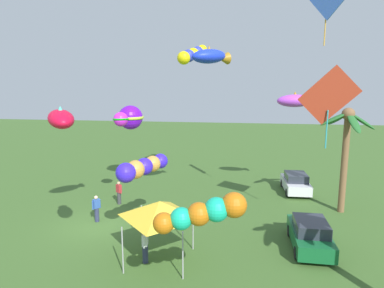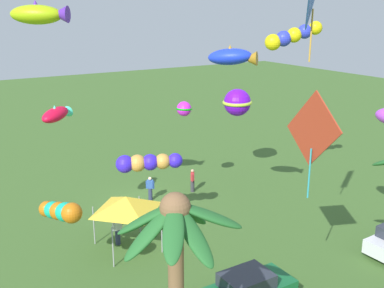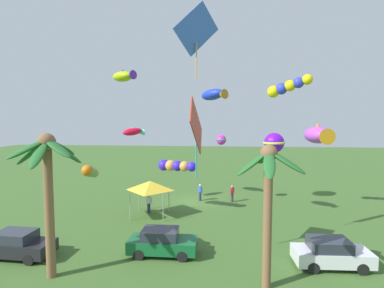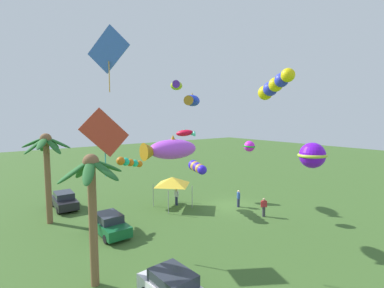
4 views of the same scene
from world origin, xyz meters
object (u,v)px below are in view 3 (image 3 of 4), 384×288
(palm_tree_0, at_px, (47,171))
(spectator_0, at_px, (200,192))
(kite_tube_2, at_px, (90,172))
(parked_car_2, at_px, (331,253))
(kite_ball_9, at_px, (221,140))
(kite_fish_0, at_px, (318,135))
(parked_car_1, at_px, (162,242))
(spectator_2, at_px, (232,193))
(palm_tree_1, at_px, (269,185))
(kite_tube_10, at_px, (176,166))
(kite_tube_4, at_px, (288,87))
(kite_diamond_6, at_px, (196,127))
(spectator_1, at_px, (149,203))
(kite_ball_5, at_px, (274,143))
(festival_tent, at_px, (150,186))
(kite_fish_7, at_px, (124,76))
(kite_diamond_1, at_px, (196,30))
(kite_fish_3, at_px, (134,132))
(kite_fish_8, at_px, (214,94))
(parked_car_0, at_px, (18,244))

(palm_tree_0, distance_m, spectator_0, 16.76)
(kite_tube_2, bearing_deg, spectator_0, -135.80)
(parked_car_2, distance_m, kite_ball_9, 13.92)
(kite_fish_0, bearing_deg, parked_car_1, -2.02)
(spectator_2, bearing_deg, palm_tree_1, 94.15)
(kite_tube_10, bearing_deg, kite_tube_4, 172.98)
(spectator_0, distance_m, kite_diamond_6, 14.41)
(spectator_0, xyz_separation_m, kite_fish_0, (-7.03, 12.16, 6.18))
(palm_tree_0, xyz_separation_m, kite_diamond_6, (-7.05, -2.03, 2.09))
(spectator_1, distance_m, kite_ball_5, 12.76)
(festival_tent, height_order, kite_fish_7, kite_fish_7)
(parked_car_1, height_order, kite_ball_5, kite_ball_5)
(kite_ball_5, height_order, kite_diamond_6, kite_diamond_6)
(parked_car_1, bearing_deg, kite_ball_9, -107.19)
(spectator_1, bearing_deg, kite_diamond_6, 118.55)
(kite_diamond_1, bearing_deg, kite_fish_3, -58.37)
(palm_tree_0, distance_m, kite_diamond_1, 10.30)
(parked_car_1, distance_m, kite_fish_3, 12.61)
(kite_tube_4, relative_size, kite_diamond_6, 0.73)
(festival_tent, distance_m, kite_fish_8, 8.93)
(parked_car_0, distance_m, kite_ball_9, 17.42)
(kite_diamond_1, bearing_deg, spectator_0, -87.13)
(festival_tent, xyz_separation_m, kite_tube_4, (-10.72, -0.32, 7.84))
(palm_tree_1, xyz_separation_m, kite_tube_4, (-2.89, -10.22, 5.46))
(kite_fish_3, bearing_deg, kite_fish_8, 146.49)
(kite_diamond_1, bearing_deg, kite_fish_8, -97.75)
(parked_car_0, relative_size, spectator_0, 2.50)
(kite_tube_2, distance_m, kite_tube_10, 6.93)
(parked_car_1, bearing_deg, kite_tube_10, -86.99)
(kite_tube_4, height_order, kite_diamond_6, kite_tube_4)
(parked_car_1, relative_size, kite_diamond_1, 0.98)
(kite_fish_7, height_order, kite_ball_9, kite_fish_7)
(spectator_2, distance_m, kite_tube_10, 6.67)
(festival_tent, bearing_deg, kite_diamond_1, 120.07)
(spectator_0, height_order, kite_tube_10, kite_tube_10)
(spectator_0, bearing_deg, kite_diamond_6, 92.88)
(kite_fish_3, distance_m, kite_tube_4, 13.75)
(palm_tree_1, distance_m, kite_fish_8, 9.86)
(festival_tent, bearing_deg, parked_car_2, 146.59)
(parked_car_1, height_order, festival_tent, festival_tent)
(spectator_0, xyz_separation_m, kite_tube_4, (-7.01, 4.58, 9.50))
(spectator_1, xyz_separation_m, kite_fish_7, (2.52, -1.80, 10.76))
(kite_fish_3, bearing_deg, kite_ball_9, -174.25)
(kite_ball_9, bearing_deg, kite_fish_7, 10.26)
(kite_fish_8, bearing_deg, kite_tube_10, -43.66)
(festival_tent, relative_size, kite_fish_0, 1.04)
(parked_car_1, bearing_deg, kite_fish_8, -117.98)
(palm_tree_0, relative_size, spectator_2, 4.50)
(palm_tree_0, height_order, spectator_1, palm_tree_0)
(kite_tube_2, distance_m, kite_fish_7, 9.11)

